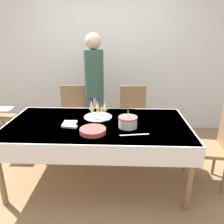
# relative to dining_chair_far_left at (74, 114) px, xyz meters

# --- Properties ---
(ground_plane) EXTENTS (12.00, 12.00, 0.00)m
(ground_plane) POSITION_rel_dining_chair_far_left_xyz_m (0.46, -0.85, -0.54)
(ground_plane) COLOR #93704C
(wall_back) EXTENTS (8.00, 0.05, 2.70)m
(wall_back) POSITION_rel_dining_chair_far_left_xyz_m (0.46, 0.83, 0.81)
(wall_back) COLOR silver
(wall_back) RESTS_ON ground_plane
(dining_table) EXTENTS (2.06, 1.07, 0.76)m
(dining_table) POSITION_rel_dining_chair_far_left_xyz_m (0.46, -0.85, 0.12)
(dining_table) COLOR white
(dining_table) RESTS_ON ground_plane
(dining_chair_far_left) EXTENTS (0.44, 0.44, 0.98)m
(dining_chair_far_left) POSITION_rel_dining_chair_far_left_xyz_m (0.00, 0.00, 0.00)
(dining_chair_far_left) COLOR olive
(dining_chair_far_left) RESTS_ON ground_plane
(dining_chair_far_right) EXTENTS (0.43, 0.43, 0.98)m
(dining_chair_far_right) POSITION_rel_dining_chair_far_left_xyz_m (0.92, 0.00, 0.00)
(dining_chair_far_right) COLOR olive
(dining_chair_far_right) RESTS_ON ground_plane
(dining_chair_right_end) EXTENTS (0.46, 0.46, 0.98)m
(dining_chair_right_end) POSITION_rel_dining_chair_far_left_xyz_m (1.81, -0.86, 0.00)
(dining_chair_right_end) COLOR olive
(dining_chair_right_end) RESTS_ON ground_plane
(birthday_cake) EXTENTS (0.20, 0.20, 0.19)m
(birthday_cake) POSITION_rel_dining_chair_far_left_xyz_m (0.80, -0.95, 0.28)
(birthday_cake) COLOR beige
(birthday_cake) RESTS_ON dining_table
(champagne_tray) EXTENTS (0.34, 0.34, 0.18)m
(champagne_tray) POSITION_rel_dining_chair_far_left_xyz_m (0.45, -0.66, 0.30)
(champagne_tray) COLOR silver
(champagne_tray) RESTS_ON dining_table
(plate_stack_main) EXTENTS (0.27, 0.27, 0.05)m
(plate_stack_main) POSITION_rel_dining_chair_far_left_xyz_m (0.44, -1.12, 0.24)
(plate_stack_main) COLOR #CC4C47
(plate_stack_main) RESTS_ON dining_table
(cake_knife) EXTENTS (0.30, 0.07, 0.00)m
(cake_knife) POSITION_rel_dining_chair_far_left_xyz_m (0.87, -1.15, 0.22)
(cake_knife) COLOR silver
(cake_knife) RESTS_ON dining_table
(fork_pile) EXTENTS (0.18, 0.09, 0.02)m
(fork_pile) POSITION_rel_dining_chair_far_left_xyz_m (0.17, -0.98, 0.23)
(fork_pile) COLOR silver
(fork_pile) RESTS_ON dining_table
(napkin_pile) EXTENTS (0.15, 0.15, 0.01)m
(napkin_pile) POSITION_rel_dining_chair_far_left_xyz_m (0.15, -0.88, 0.22)
(napkin_pile) COLOR white
(napkin_pile) RESTS_ON dining_table
(person_standing) EXTENTS (0.28, 0.28, 1.74)m
(person_standing) POSITION_rel_dining_chair_far_left_xyz_m (0.33, 0.03, 0.51)
(person_standing) COLOR #3F4C72
(person_standing) RESTS_ON ground_plane
(high_chair) EXTENTS (0.33, 0.35, 0.71)m
(high_chair) POSITION_rel_dining_chair_far_left_xyz_m (-1.01, -0.17, -0.06)
(high_chair) COLOR olive
(high_chair) RESTS_ON ground_plane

